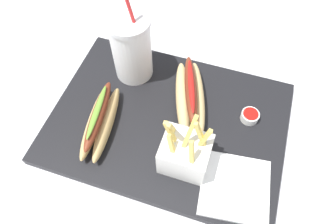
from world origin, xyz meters
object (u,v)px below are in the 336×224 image
object	(u,v)px
soda_cup	(132,48)
fries_basket	(185,153)
hot_dog_1	(100,120)
ketchup_cup_1	(250,116)
napkin_stack	(235,187)
hot_dog_2	(190,96)

from	to	relation	value
soda_cup	fries_basket	bearing A→B (deg)	-46.22
fries_basket	hot_dog_1	bearing A→B (deg)	172.97
ketchup_cup_1	napkin_stack	size ratio (longest dim) A/B	0.30
soda_cup	ketchup_cup_1	distance (m)	0.28
hot_dog_1	napkin_stack	xyz separation A→B (m)	(0.28, -0.04, -0.02)
hot_dog_1	soda_cup	bearing A→B (deg)	86.10
napkin_stack	fries_basket	bearing A→B (deg)	168.56
fries_basket	napkin_stack	xyz separation A→B (m)	(0.10, -0.02, -0.03)
hot_dog_2	napkin_stack	world-z (taller)	hot_dog_2
fries_basket	napkin_stack	bearing A→B (deg)	-11.44
fries_basket	hot_dog_2	distance (m)	0.14
fries_basket	hot_dog_1	distance (m)	0.18
soda_cup	napkin_stack	distance (m)	0.34
hot_dog_2	ketchup_cup_1	size ratio (longest dim) A/B	5.35
hot_dog_2	soda_cup	bearing A→B (deg)	162.90
fries_basket	hot_dog_2	xyz separation A→B (m)	(-0.03, 0.13, -0.01)
ketchup_cup_1	napkin_stack	xyz separation A→B (m)	(0.00, -0.16, -0.01)
soda_cup	hot_dog_1	world-z (taller)	soda_cup
napkin_stack	hot_dog_1	bearing A→B (deg)	171.37
hot_dog_1	napkin_stack	distance (m)	0.29
fries_basket	soda_cup	bearing A→B (deg)	133.78
fries_basket	ketchup_cup_1	size ratio (longest dim) A/B	3.84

